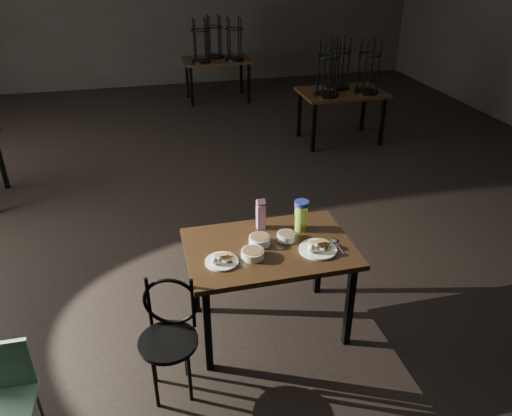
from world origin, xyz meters
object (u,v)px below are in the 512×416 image
object	(u,v)px
main_table	(269,255)
water_bottle	(301,215)
school_chair	(2,396)
juice_carton	(261,215)
bentwood_chair	(170,329)

from	to	relation	value
main_table	water_bottle	world-z (taller)	water_bottle
water_bottle	school_chair	distance (m)	2.23
juice_carton	bentwood_chair	distance (m)	1.09
bentwood_chair	school_chair	distance (m)	1.00
water_bottle	bentwood_chair	world-z (taller)	water_bottle
main_table	juice_carton	bearing A→B (deg)	89.27
water_bottle	school_chair	world-z (taller)	water_bottle
water_bottle	bentwood_chair	distance (m)	1.27
main_table	juice_carton	world-z (taller)	juice_carton
juice_carton	school_chair	world-z (taller)	juice_carton
main_table	bentwood_chair	world-z (taller)	bentwood_chair
juice_carton	bentwood_chair	size ratio (longest dim) A/B	0.31
main_table	juice_carton	xyz separation A→B (m)	(0.00, 0.26, 0.19)
main_table	bentwood_chair	distance (m)	0.89
juice_carton	school_chair	size ratio (longest dim) A/B	0.33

